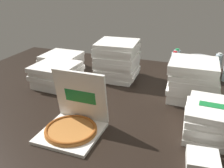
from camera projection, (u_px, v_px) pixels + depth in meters
name	position (u px, v px, depth m)	size (l,w,h in m)	color
ground_plane	(111.00, 107.00, 1.93)	(3.20, 2.40, 0.02)	black
open_pizza_box	(74.00, 122.00, 1.60)	(0.36, 0.37, 0.38)	white
pizza_stack_left_mid	(61.00, 61.00, 2.67)	(0.38, 0.39, 0.16)	white
pizza_stack_left_near	(193.00, 80.00, 1.99)	(0.41, 0.39, 0.32)	white
pizza_stack_center_far	(117.00, 60.00, 2.38)	(0.40, 0.40, 0.36)	white
pizza_stack_right_near	(58.00, 75.00, 2.26)	(0.40, 0.39, 0.20)	white
pizza_stack_right_far	(216.00, 121.00, 1.55)	(0.39, 0.40, 0.20)	white
ice_bucket	(199.00, 67.00, 2.47)	(0.31, 0.31, 0.18)	#B7BABF
water_bottle_0	(192.00, 74.00, 2.27)	(0.07, 0.07, 0.22)	white
water_bottle_1	(176.00, 59.00, 2.65)	(0.07, 0.07, 0.22)	silver
water_bottle_2	(179.00, 67.00, 2.43)	(0.07, 0.07, 0.22)	silver
water_bottle_4	(218.00, 64.00, 2.51)	(0.07, 0.07, 0.22)	silver
water_bottle_5	(174.00, 62.00, 2.57)	(0.07, 0.07, 0.22)	silver
napkin_pile	(203.00, 161.00, 1.33)	(0.17, 0.17, 0.06)	white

